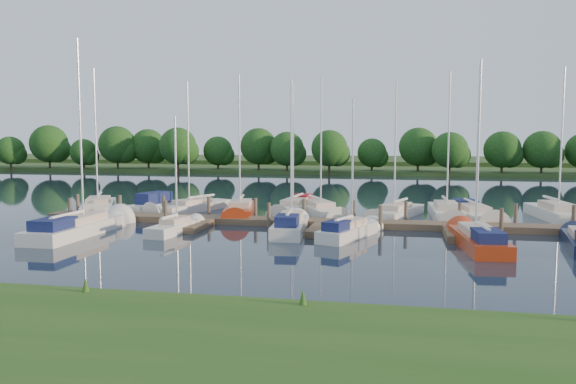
% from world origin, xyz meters
% --- Properties ---
extents(ground, '(260.00, 260.00, 0.00)m').
position_xyz_m(ground, '(0.00, 0.00, 0.00)').
color(ground, '#17222F').
rests_on(ground, ground).
extents(near_bank, '(90.00, 10.00, 0.50)m').
position_xyz_m(near_bank, '(0.00, -16.00, 0.25)').
color(near_bank, '#254E16').
rests_on(near_bank, ground).
extents(dock, '(40.00, 6.00, 0.40)m').
position_xyz_m(dock, '(0.00, 7.31, 0.20)').
color(dock, '#4E392B').
rests_on(dock, ground).
extents(mooring_pilings, '(38.24, 2.84, 2.00)m').
position_xyz_m(mooring_pilings, '(0.00, 8.43, 0.60)').
color(mooring_pilings, '#473D33').
rests_on(mooring_pilings, ground).
extents(far_shore, '(180.00, 30.00, 0.60)m').
position_xyz_m(far_shore, '(0.00, 75.00, 0.30)').
color(far_shore, '#29441A').
rests_on(far_shore, ground).
extents(distant_hill, '(220.00, 40.00, 1.40)m').
position_xyz_m(distant_hill, '(0.00, 100.00, 0.70)').
color(distant_hill, '#395425').
rests_on(distant_hill, ground).
extents(treeline, '(145.24, 10.18, 8.14)m').
position_xyz_m(treeline, '(0.08, 61.99, 4.05)').
color(treeline, '#38281C').
rests_on(treeline, ground).
extents(sailboat_n_0, '(5.30, 8.86, 11.56)m').
position_xyz_m(sailboat_n_0, '(-18.39, 11.14, 0.28)').
color(sailboat_n_0, silver).
rests_on(sailboat_n_0, ground).
extents(motorboat, '(3.07, 6.10, 1.97)m').
position_xyz_m(motorboat, '(-14.29, 12.12, 0.39)').
color(motorboat, silver).
rests_on(motorboat, ground).
extents(sailboat_n_2, '(4.62, 8.23, 10.51)m').
position_xyz_m(sailboat_n_2, '(-11.55, 13.32, 0.26)').
color(sailboat_n_2, silver).
rests_on(sailboat_n_2, ground).
extents(sailboat_n_3, '(3.39, 8.61, 10.86)m').
position_xyz_m(sailboat_n_3, '(-6.98, 11.65, 0.28)').
color(sailboat_n_3, '#A42D0F').
rests_on(sailboat_n_3, ground).
extents(sailboat_n_4, '(2.53, 8.13, 10.30)m').
position_xyz_m(sailboat_n_4, '(-3.35, 14.38, 0.32)').
color(sailboat_n_4, silver).
rests_on(sailboat_n_4, ground).
extents(sailboat_n_5, '(5.06, 8.17, 10.72)m').
position_xyz_m(sailboat_n_5, '(-1.16, 13.07, 0.27)').
color(sailboat_n_5, silver).
rests_on(sailboat_n_5, ground).
extents(sailboat_n_6, '(4.06, 8.11, 10.31)m').
position_xyz_m(sailboat_n_6, '(4.46, 12.76, 0.27)').
color(sailboat_n_6, silver).
rests_on(sailboat_n_6, ground).
extents(sailboat_n_7, '(2.26, 8.54, 10.92)m').
position_xyz_m(sailboat_n_7, '(8.10, 13.35, 0.28)').
color(sailboat_n_7, silver).
rests_on(sailboat_n_7, ground).
extents(sailboat_n_8, '(3.27, 9.12, 11.33)m').
position_xyz_m(sailboat_n_8, '(10.08, 13.74, 0.30)').
color(sailboat_n_8, silver).
rests_on(sailboat_n_8, ground).
extents(sailboat_n_9, '(2.84, 8.72, 11.16)m').
position_xyz_m(sailboat_n_9, '(15.73, 13.94, 0.29)').
color(sailboat_n_9, silver).
rests_on(sailboat_n_9, ground).
extents(sailboat_s_0, '(2.34, 9.53, 12.15)m').
position_xyz_m(sailboat_s_0, '(-14.13, 1.63, 0.33)').
color(sailboat_s_0, silver).
rests_on(sailboat_s_0, ground).
extents(sailboat_s_1, '(1.74, 5.70, 7.40)m').
position_xyz_m(sailboat_s_1, '(-8.73, 3.41, 0.27)').
color(sailboat_s_1, silver).
rests_on(sailboat_s_1, ground).
extents(sailboat_s_2, '(2.33, 7.53, 9.78)m').
position_xyz_m(sailboat_s_2, '(-1.76, 4.75, 0.34)').
color(sailboat_s_2, silver).
rests_on(sailboat_s_2, ground).
extents(sailboat_s_3, '(3.26, 6.43, 8.44)m').
position_xyz_m(sailboat_s_3, '(1.91, 3.73, 0.33)').
color(sailboat_s_3, silver).
rests_on(sailboat_s_3, ground).
extents(sailboat_s_4, '(2.58, 8.11, 10.33)m').
position_xyz_m(sailboat_s_4, '(8.87, 2.24, 0.33)').
color(sailboat_s_4, '#A42D0F').
rests_on(sailboat_s_4, ground).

